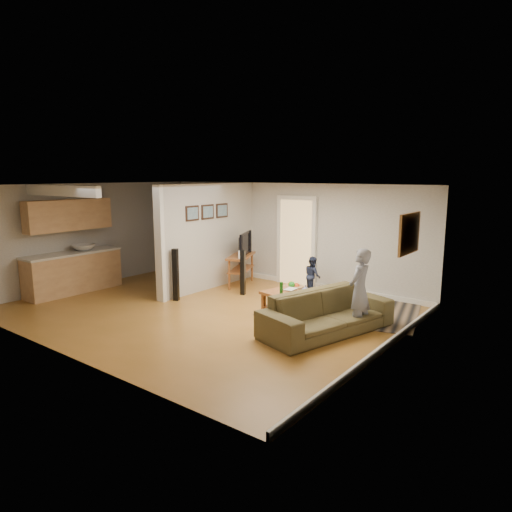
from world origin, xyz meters
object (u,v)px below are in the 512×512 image
(sofa, at_px, (326,332))
(toddler, at_px, (312,294))
(speaker_right, at_px, (243,273))
(coffee_table, at_px, (293,299))
(speaker_left, at_px, (176,275))
(toy_basket, at_px, (293,292))
(child, at_px, (358,331))
(tv_console, at_px, (241,258))

(sofa, bearing_deg, toddler, 52.39)
(sofa, distance_m, speaker_right, 3.00)
(sofa, relative_size, speaker_right, 2.38)
(coffee_table, height_order, toddler, coffee_table)
(speaker_right, bearing_deg, speaker_left, -142.92)
(speaker_left, bearing_deg, toy_basket, 14.59)
(sofa, bearing_deg, speaker_right, 84.85)
(child, bearing_deg, coffee_table, -89.51)
(toy_basket, xyz_separation_m, toddler, (0.11, 0.64, -0.17))
(tv_console, bearing_deg, speaker_right, -73.20)
(tv_console, bearing_deg, toy_basket, -34.79)
(toy_basket, distance_m, child, 2.28)
(speaker_right, bearing_deg, tv_console, 112.21)
(tv_console, relative_size, toy_basket, 2.79)
(speaker_left, bearing_deg, tv_console, 57.62)
(toy_basket, height_order, child, child)
(coffee_table, xyz_separation_m, tv_console, (-2.40, 1.40, 0.34))
(coffee_table, bearing_deg, toy_basket, 122.38)
(sofa, bearing_deg, coffee_table, 84.90)
(sofa, relative_size, speaker_left, 2.14)
(sofa, distance_m, coffee_table, 1.07)
(speaker_right, xyz_separation_m, child, (3.15, -0.69, -0.51))
(toy_basket, bearing_deg, sofa, -41.83)
(sofa, height_order, toy_basket, toy_basket)
(child, bearing_deg, tv_console, -111.10)
(tv_console, bearing_deg, child, -44.25)
(sofa, relative_size, coffee_table, 1.91)
(speaker_right, bearing_deg, toddler, 19.90)
(speaker_left, distance_m, child, 4.08)
(speaker_left, xyz_separation_m, child, (4.00, 0.57, -0.57))
(tv_console, relative_size, child, 0.88)
(coffee_table, xyz_separation_m, speaker_right, (-1.81, 0.72, 0.16))
(child, bearing_deg, toddler, -132.47)
(toy_basket, bearing_deg, child, -27.27)
(sofa, xyz_separation_m, toy_basket, (-1.62, 1.45, 0.17))
(sofa, distance_m, child, 0.57)
(speaker_left, relative_size, toy_basket, 2.47)
(toy_basket, distance_m, toddler, 0.67)
(tv_console, height_order, speaker_right, tv_console)
(toddler, bearing_deg, speaker_left, 86.61)
(speaker_left, xyz_separation_m, speaker_right, (0.85, 1.26, -0.06))
(child, bearing_deg, sofa, -45.44)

